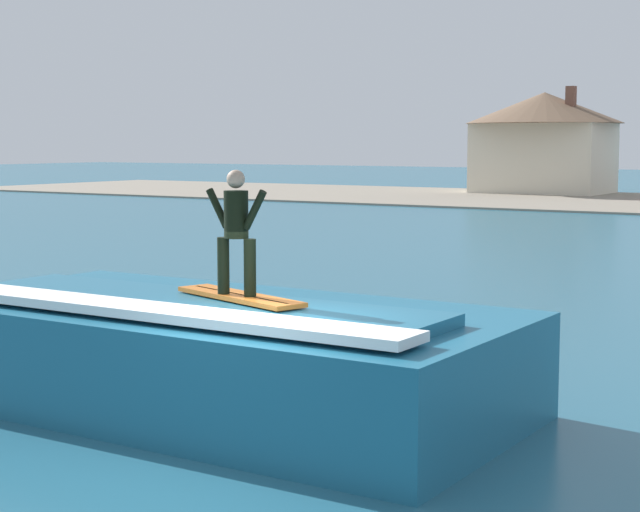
{
  "coord_description": "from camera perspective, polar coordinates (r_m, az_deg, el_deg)",
  "views": [
    {
      "loc": [
        7.1,
        -9.63,
        3.65
      ],
      "look_at": [
        -1.65,
        4.08,
        1.86
      ],
      "focal_mm": 58.23,
      "sensor_mm": 36.0,
      "label": 1
    }
  ],
  "objects": [
    {
      "name": "ground_plane",
      "position": [
        12.51,
        -3.74,
        -10.71
      ],
      "size": [
        260.0,
        260.0,
        0.0
      ],
      "primitive_type": "plane",
      "color": "#245C73"
    },
    {
      "name": "wave_crest",
      "position": [
        14.35,
        -5.84,
        -5.41
      ],
      "size": [
        8.32,
        4.09,
        1.6
      ],
      "color": "#1D6282",
      "rests_on": "ground_plane"
    },
    {
      "name": "surfboard",
      "position": [
        13.7,
        -4.44,
        -2.23
      ],
      "size": [
        2.31,
        1.16,
        0.06
      ],
      "color": "orange",
      "rests_on": "wave_crest"
    },
    {
      "name": "surfer",
      "position": [
        13.52,
        -4.63,
        1.65
      ],
      "size": [
        0.96,
        0.32,
        1.64
      ],
      "color": "black",
      "rests_on": "surfboard"
    },
    {
      "name": "house_with_chimney",
      "position": [
        74.76,
        12.2,
        6.58
      ],
      "size": [
        10.94,
        10.94,
        7.43
      ],
      "color": "beige",
      "rests_on": "ground_plane"
    }
  ]
}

